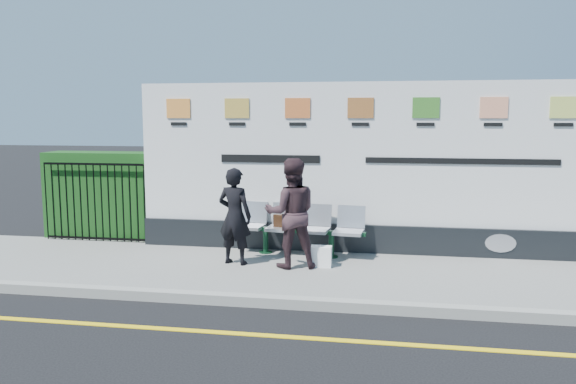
# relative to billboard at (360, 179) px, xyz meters

# --- Properties ---
(ground) EXTENTS (80.00, 80.00, 0.00)m
(ground) POSITION_rel_billboard_xyz_m (-0.50, -3.85, -1.42)
(ground) COLOR black
(pavement) EXTENTS (14.00, 3.00, 0.12)m
(pavement) POSITION_rel_billboard_xyz_m (-0.50, -1.35, -1.36)
(pavement) COLOR slate
(pavement) RESTS_ON ground
(kerb) EXTENTS (14.00, 0.18, 0.14)m
(kerb) POSITION_rel_billboard_xyz_m (-0.50, -2.85, -1.35)
(kerb) COLOR gray
(kerb) RESTS_ON ground
(yellow_line) EXTENTS (14.00, 0.10, 0.01)m
(yellow_line) POSITION_rel_billboard_xyz_m (-0.50, -3.85, -1.42)
(yellow_line) COLOR yellow
(yellow_line) RESTS_ON ground
(billboard) EXTENTS (8.00, 0.30, 3.00)m
(billboard) POSITION_rel_billboard_xyz_m (0.00, 0.00, 0.00)
(billboard) COLOR black
(billboard) RESTS_ON pavement
(hedge) EXTENTS (2.35, 0.70, 1.70)m
(hedge) POSITION_rel_billboard_xyz_m (-5.08, 0.45, -0.45)
(hedge) COLOR #164415
(hedge) RESTS_ON pavement
(railing) EXTENTS (2.05, 0.06, 1.54)m
(railing) POSITION_rel_billboard_xyz_m (-5.08, -0.00, -0.53)
(railing) COLOR black
(railing) RESTS_ON pavement
(bench) EXTENTS (2.31, 0.83, 0.48)m
(bench) POSITION_rel_billboard_xyz_m (-1.03, -0.46, -1.06)
(bench) COLOR #AEB1B7
(bench) RESTS_ON pavement
(woman_left) EXTENTS (0.65, 0.50, 1.59)m
(woman_left) POSITION_rel_billboard_xyz_m (-1.96, -1.21, -0.51)
(woman_left) COLOR black
(woman_left) RESTS_ON pavement
(woman_right) EXTENTS (0.99, 0.85, 1.75)m
(woman_right) POSITION_rel_billboard_xyz_m (-1.02, -1.25, -0.42)
(woman_right) COLOR #342126
(woman_right) RESTS_ON pavement
(handbag_brown) EXTENTS (0.29, 0.16, 0.21)m
(handbag_brown) POSITION_rel_billboard_xyz_m (-1.33, -0.43, -0.71)
(handbag_brown) COLOR black
(handbag_brown) RESTS_ON bench
(carrier_bag_white) EXTENTS (0.33, 0.20, 0.33)m
(carrier_bag_white) POSITION_rel_billboard_xyz_m (-0.55, -1.16, -1.13)
(carrier_bag_white) COLOR white
(carrier_bag_white) RESTS_ON pavement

